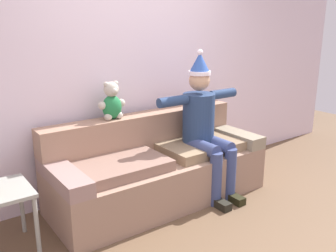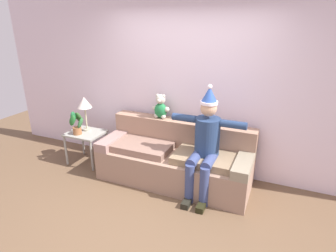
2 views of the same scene
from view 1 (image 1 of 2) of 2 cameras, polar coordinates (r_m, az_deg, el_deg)
name	(u,v)px [view 1 (image 1 of 2)]	position (r m, az deg, el deg)	size (l,w,h in m)	color
ground_plane	(227,243)	(3.29, 9.08, -17.52)	(10.00, 10.00, 0.00)	brown
back_wall	(130,66)	(4.02, -5.96, 9.30)	(7.00, 0.10, 2.70)	silver
couch	(157,168)	(3.85, -1.69, -6.49)	(2.24, 0.86, 0.87)	#9A7965
person_seated	(204,123)	(3.86, 5.66, 0.48)	(1.02, 0.77, 1.54)	navy
teddy_bear	(112,102)	(3.68, -8.69, 3.67)	(0.29, 0.17, 0.38)	#217940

